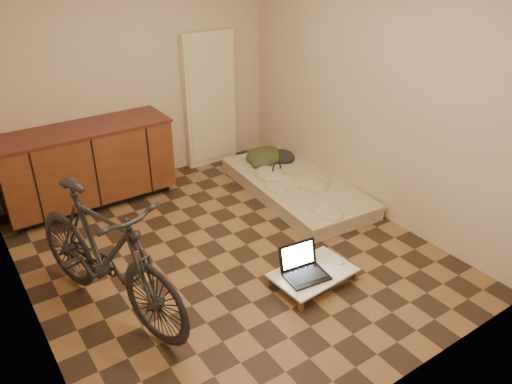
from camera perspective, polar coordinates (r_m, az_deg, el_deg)
room_shell at (r=4.28m, az=-3.74°, el=7.64°), size 3.50×4.00×2.60m
cabinets at (r=5.80m, az=-18.70°, el=2.87°), size 1.84×0.62×0.91m
appliance_panel at (r=6.47m, az=-5.31°, el=10.42°), size 0.70×0.10×1.70m
bicycle at (r=4.02m, az=-16.92°, el=-6.19°), size 1.06×1.94×1.21m
futon at (r=5.89m, az=4.58°, el=0.59°), size 1.10×2.06×0.17m
clothing_pile at (r=6.33m, az=1.58°, el=4.63°), size 0.57×0.49×0.22m
headphones at (r=5.94m, az=2.41°, el=2.59°), size 0.28×0.27×0.14m
lap_desk at (r=4.45m, az=6.53°, el=-9.19°), size 0.75×0.51×0.12m
laptop at (r=4.38m, az=5.45°, el=-8.76°), size 0.40×0.37×0.25m
mouse at (r=4.57m, az=9.56°, el=-7.85°), size 0.08×0.10×0.03m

